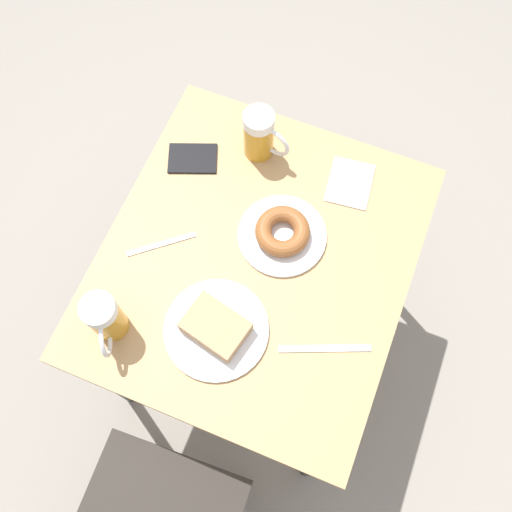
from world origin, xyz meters
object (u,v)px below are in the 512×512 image
(beer_mug_left, at_px, (105,319))
(passport_near_edge, at_px, (193,158))
(knife, at_px, (325,348))
(plate_with_cake, at_px, (216,328))
(napkin_folded, at_px, (350,183))
(beer_mug_center, at_px, (260,135))
(fork, at_px, (162,244))
(plate_with_donut, at_px, (282,233))

(beer_mug_left, distance_m, passport_near_edge, 0.49)
(beer_mug_left, distance_m, knife, 0.50)
(plate_with_cake, bearing_deg, knife, -168.03)
(napkin_folded, xyz_separation_m, knife, (-0.08, 0.43, -0.00))
(beer_mug_left, distance_m, beer_mug_center, 0.59)
(napkin_folded, height_order, knife, napkin_folded)
(fork, distance_m, passport_near_edge, 0.25)
(plate_with_cake, relative_size, beer_mug_left, 1.63)
(beer_mug_left, relative_size, beer_mug_center, 1.00)
(napkin_folded, height_order, fork, same)
(napkin_folded, distance_m, fork, 0.50)
(knife, bearing_deg, beer_mug_center, -52.54)
(knife, bearing_deg, passport_near_edge, -35.39)
(passport_near_edge, bearing_deg, beer_mug_center, -150.04)
(beer_mug_center, height_order, fork, beer_mug_center)
(plate_with_cake, bearing_deg, beer_mug_left, 20.21)
(knife, height_order, passport_near_edge, passport_near_edge)
(plate_with_cake, distance_m, beer_mug_center, 0.50)
(napkin_folded, xyz_separation_m, passport_near_edge, (0.40, 0.08, 0.00))
(plate_with_cake, relative_size, knife, 1.21)
(fork, xyz_separation_m, passport_near_edge, (0.03, -0.25, 0.00))
(beer_mug_left, bearing_deg, napkin_folded, -124.72)
(beer_mug_left, bearing_deg, passport_near_edge, -88.46)
(beer_mug_center, bearing_deg, fork, 69.67)
(beer_mug_center, relative_size, passport_near_edge, 1.00)
(beer_mug_center, distance_m, napkin_folded, 0.26)
(plate_with_donut, xyz_separation_m, passport_near_edge, (0.30, -0.12, -0.02))
(plate_with_cake, relative_size, napkin_folded, 1.68)
(napkin_folded, bearing_deg, beer_mug_center, -1.07)
(plate_with_cake, height_order, plate_with_donut, plate_with_cake)
(beer_mug_left, xyz_separation_m, napkin_folded, (-0.39, -0.56, -0.07))
(plate_with_cake, distance_m, napkin_folded, 0.51)
(fork, bearing_deg, napkin_folded, -138.43)
(plate_with_donut, height_order, beer_mug_left, beer_mug_left)
(plate_with_donut, relative_size, napkin_folded, 1.52)
(plate_with_donut, height_order, napkin_folded, plate_with_donut)
(fork, bearing_deg, passport_near_edge, -83.53)
(knife, bearing_deg, fork, -11.81)
(beer_mug_center, height_order, knife, beer_mug_center)
(beer_mug_left, xyz_separation_m, passport_near_edge, (0.01, -0.48, -0.07))
(beer_mug_left, xyz_separation_m, knife, (-0.47, -0.14, -0.07))
(beer_mug_center, xyz_separation_m, fork, (0.13, 0.34, -0.07))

